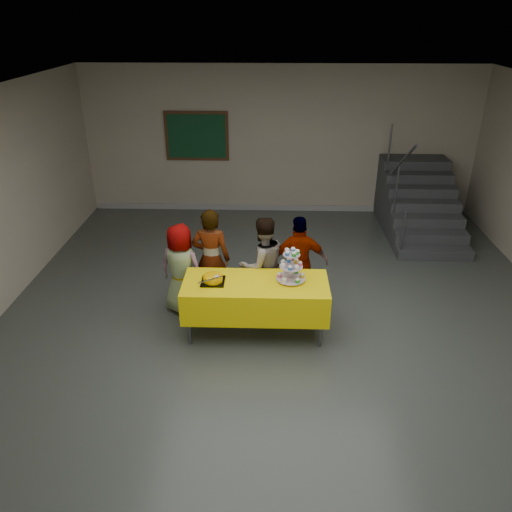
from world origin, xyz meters
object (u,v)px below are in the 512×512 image
Objects in this scene: cupcake_stand at (291,267)px; schoolchild_c at (262,265)px; schoolchild_b at (211,259)px; staircase at (417,204)px; noticeboard at (197,136)px; schoolchild_d at (299,263)px; bear_cake at (213,278)px; bake_table at (256,297)px; schoolchild_a at (181,269)px.

schoolchild_c is (-0.38, 0.54, -0.25)m from cupcake_stand.
staircase is at bearing -135.38° from schoolchild_b.
staircase reaches higher than schoolchild_b.
schoolchild_c is 1.09× the size of noticeboard.
schoolchild_d is 4.42m from noticeboard.
bear_cake is 0.71m from schoolchild_b.
schoolchild_b is 0.73m from schoolchild_c.
schoolchild_d reaches higher than bear_cake.
schoolchild_d reaches higher than bake_table.
noticeboard is (-0.80, 4.57, 0.77)m from bear_cake.
cupcake_stand reaches higher than bake_table.
bake_table is 1.19m from schoolchild_a.
schoolchild_a is at bearing -142.17° from staircase.
schoolchild_d reaches higher than cupcake_stand.
schoolchild_a reaches higher than cupcake_stand.
bake_table is at bearing 57.90° from schoolchild_c.
schoolchild_d is at bearing -63.24° from noticeboard.
staircase is at bearing -124.62° from schoolchild_a.
schoolchild_c is at bearing 5.79° from schoolchild_d.
bake_table is 0.63m from schoolchild_c.
noticeboard is (-1.95, 3.86, 0.90)m from schoolchild_d.
schoolchild_d is at bearing -174.08° from schoolchild_b.
bake_table is at bearing 44.75° from schoolchild_d.
bake_table is at bearing -73.53° from noticeboard.
cupcake_stand is 0.34× the size of schoolchild_a.
schoolchild_d is 3.90m from staircase.
bake_table is 0.94m from schoolchild_d.
cupcake_stand is 0.30× the size of schoolchild_b.
schoolchild_b is at bearing -142.23° from schoolchild_a.
noticeboard is at bearing -95.14° from schoolchild_c.
schoolchild_b is 1.15× the size of noticeboard.
schoolchild_c is 0.59× the size of staircase.
schoolchild_d is at bearing 165.93° from schoolchild_c.
bear_cake is at bearing 26.84° from schoolchild_d.
noticeboard is (-1.43, 3.96, 0.89)m from schoolchild_c.
schoolchild_b is (0.41, 0.15, 0.09)m from schoolchild_a.
cupcake_stand is 1.01m from bear_cake.
staircase reaches higher than schoolchild_c.
staircase reaches higher than bake_table.
schoolchild_a is 1.67m from schoolchild_d.
bake_table is 4.88m from noticeboard.
cupcake_stand is 0.34× the size of noticeboard.
cupcake_stand is at bearing 100.30° from schoolchild_c.
schoolchild_c is (1.14, 0.07, 0.05)m from schoolchild_a.
bear_cake is 0.25× the size of schoolchild_c.
bear_cake is at bearing -133.90° from staircase.
schoolchild_c reaches higher than bear_cake.
bear_cake is 5.20m from staircase.
bear_cake is at bearing -80.04° from noticeboard.
schoolchild_b reaches higher than cupcake_stand.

